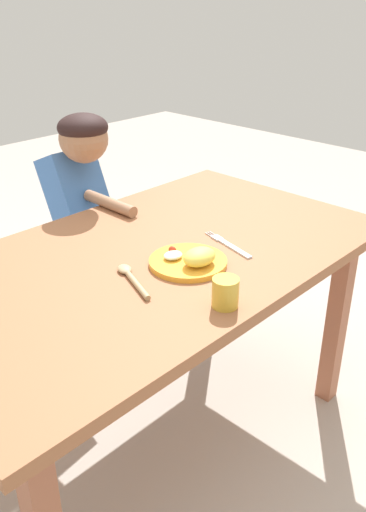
{
  "coord_description": "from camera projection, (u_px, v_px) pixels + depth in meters",
  "views": [
    {
      "loc": [
        -0.96,
        -1.04,
        1.44
      ],
      "look_at": [
        0.02,
        -0.11,
        0.76
      ],
      "focal_mm": 37.65,
      "sensor_mm": 36.0,
      "label": 1
    }
  ],
  "objects": [
    {
      "name": "fork",
      "position": [
        229.0,
        245.0,
        1.62
      ],
      "size": [
        0.07,
        0.21,
        0.01
      ],
      "rotation": [
        0.0,
        0.0,
        1.33
      ],
      "color": "silver",
      "rests_on": "dining_table"
    },
    {
      "name": "dining_table",
      "position": [
        152.0,
        280.0,
        1.62
      ],
      "size": [
        1.45,
        0.84,
        0.74
      ],
      "color": "#945B3A",
      "rests_on": "ground_plane"
    },
    {
      "name": "drinking_cup",
      "position": [
        225.0,
        293.0,
        1.3
      ],
      "size": [
        0.07,
        0.07,
        0.08
      ],
      "primitive_type": "cylinder",
      "color": "gold",
      "rests_on": "dining_table"
    },
    {
      "name": "person",
      "position": [
        79.0,
        233.0,
        2.09
      ],
      "size": [
        0.19,
        0.46,
        1.05
      ],
      "rotation": [
        0.0,
        0.0,
        3.14
      ],
      "color": "#453B66",
      "rests_on": "ground_plane"
    },
    {
      "name": "ground_plane",
      "position": [
        157.0,
        439.0,
        1.91
      ],
      "size": [
        8.0,
        8.0,
        0.0
      ],
      "primitive_type": "plane",
      "color": "#AFA296"
    },
    {
      "name": "plate",
      "position": [
        191.0,
        260.0,
        1.5
      ],
      "size": [
        0.22,
        0.22,
        0.06
      ],
      "color": "gold",
      "rests_on": "dining_table"
    },
    {
      "name": "spoon",
      "position": [
        131.0,
        277.0,
        1.43
      ],
      "size": [
        0.1,
        0.19,
        0.02
      ],
      "rotation": [
        0.0,
        0.0,
        1.2
      ],
      "color": "tan",
      "rests_on": "dining_table"
    }
  ]
}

